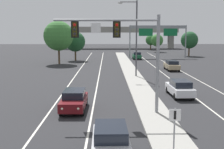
# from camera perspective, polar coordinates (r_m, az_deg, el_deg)

# --- Properties ---
(median_island) EXTENTS (2.40, 110.00, 0.15)m
(median_island) POSITION_cam_1_polar(r_m,az_deg,el_deg) (27.83, 6.38, -4.17)
(median_island) COLOR #9E9B93
(median_island) RESTS_ON ground
(lane_stripe_oncoming_center) EXTENTS (0.14, 100.00, 0.01)m
(lane_stripe_oncoming_center) POSITION_cam_1_polar(r_m,az_deg,el_deg) (34.50, -2.87, -1.77)
(lane_stripe_oncoming_center) COLOR silver
(lane_stripe_oncoming_center) RESTS_ON ground
(lane_stripe_receding_center) EXTENTS (0.14, 100.00, 0.01)m
(lane_stripe_receding_center) POSITION_cam_1_polar(r_m,az_deg,el_deg) (35.45, 12.51, -1.69)
(lane_stripe_receding_center) COLOR silver
(lane_stripe_receding_center) RESTS_ON ground
(edge_stripe_left) EXTENTS (0.14, 100.00, 0.01)m
(edge_stripe_left) POSITION_cam_1_polar(r_m,az_deg,el_deg) (34.77, -8.31, -1.77)
(edge_stripe_left) COLOR silver
(edge_stripe_left) RESTS_ON ground
(edge_stripe_right) EXTENTS (0.14, 100.00, 0.01)m
(edge_stripe_right) POSITION_cam_1_polar(r_m,az_deg,el_deg) (36.35, 17.58, -1.63)
(edge_stripe_right) COLOR silver
(edge_stripe_right) RESTS_ON ground
(overhead_signal_mast) EXTENTS (7.64, 0.44, 7.20)m
(overhead_signal_mast) POSITION_cam_1_polar(r_m,az_deg,el_deg) (21.09, 2.47, 6.27)
(overhead_signal_mast) COLOR gray
(overhead_signal_mast) RESTS_ON median_island
(median_sign_post) EXTENTS (0.60, 0.10, 2.20)m
(median_sign_post) POSITION_cam_1_polar(r_m,az_deg,el_deg) (15.18, 12.22, -9.29)
(median_sign_post) COLOR gray
(median_sign_post) RESTS_ON median_island
(street_lamp_median) EXTENTS (2.58, 0.28, 10.00)m
(street_lamp_median) POSITION_cam_1_polar(r_m,az_deg,el_deg) (38.94, 4.51, 7.96)
(street_lamp_median) COLOR #4C4C51
(street_lamp_median) RESTS_ON median_island
(car_oncoming_silver) EXTENTS (1.87, 4.49, 1.58)m
(car_oncoming_silver) POSITION_cam_1_polar(r_m,az_deg,el_deg) (14.53, -0.25, -13.12)
(car_oncoming_silver) COLOR #B7B7BC
(car_oncoming_silver) RESTS_ON ground
(car_oncoming_darkred) EXTENTS (1.88, 4.49, 1.58)m
(car_oncoming_darkred) POSITION_cam_1_polar(r_m,az_deg,el_deg) (23.03, -7.46, -4.99)
(car_oncoming_darkred) COLOR #5B0F14
(car_oncoming_darkred) RESTS_ON ground
(car_receding_white) EXTENTS (1.92, 4.51, 1.58)m
(car_receding_white) POSITION_cam_1_polar(r_m,az_deg,el_deg) (28.29, 13.22, -2.60)
(car_receding_white) COLOR silver
(car_receding_white) RESTS_ON ground
(car_receding_tan) EXTENTS (1.83, 4.47, 1.58)m
(car_receding_tan) POSITION_cam_1_polar(r_m,az_deg,el_deg) (46.86, 11.68, 1.81)
(car_receding_tan) COLOR tan
(car_receding_tan) RESTS_ON ground
(car_receding_green) EXTENTS (1.91, 4.50, 1.58)m
(car_receding_green) POSITION_cam_1_polar(r_m,az_deg,el_deg) (64.58, 4.90, 3.77)
(car_receding_green) COLOR #195633
(car_receding_green) RESTS_ON ground
(highway_sign_gantry) EXTENTS (13.28, 0.42, 7.50)m
(highway_sign_gantry) POSITION_cam_1_polar(r_m,az_deg,el_deg) (68.35, 9.05, 8.44)
(highway_sign_gantry) COLOR gray
(highway_sign_gantry) RESTS_ON ground
(overpass_bridge) EXTENTS (42.40, 6.40, 7.65)m
(overpass_bridge) POSITION_cam_1_polar(r_m,az_deg,el_deg) (103.94, 1.04, 8.34)
(overpass_bridge) COLOR gray
(overpass_bridge) RESTS_ON ground
(tree_far_left_b) EXTENTS (4.19, 4.19, 6.06)m
(tree_far_left_b) POSITION_cam_1_polar(r_m,az_deg,el_deg) (61.53, -7.25, 6.42)
(tree_far_left_b) COLOR #4C3823
(tree_far_left_b) RESTS_ON ground
(tree_far_right_a) EXTENTS (4.20, 4.20, 6.07)m
(tree_far_right_a) POSITION_cam_1_polar(r_m,az_deg,el_deg) (74.42, 14.99, 6.57)
(tree_far_right_a) COLOR #4C3823
(tree_far_right_a) RESTS_ON ground
(tree_far_right_c) EXTENTS (3.64, 3.64, 5.27)m
(tree_far_right_c) POSITION_cam_1_polar(r_m,az_deg,el_deg) (87.19, 8.85, 6.66)
(tree_far_right_c) COLOR #4C3823
(tree_far_right_c) RESTS_ON ground
(tree_far_right_b) EXTENTS (3.42, 3.42, 4.94)m
(tree_far_right_b) POSITION_cam_1_polar(r_m,az_deg,el_deg) (97.32, 7.64, 6.75)
(tree_far_right_b) COLOR #4C3823
(tree_far_right_b) RESTS_ON ground
(tree_far_left_a) EXTENTS (5.58, 5.58, 8.08)m
(tree_far_left_a) POSITION_cam_1_polar(r_m,az_deg,el_deg) (55.59, -10.48, 7.49)
(tree_far_left_a) COLOR #4C3823
(tree_far_left_a) RESTS_ON ground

